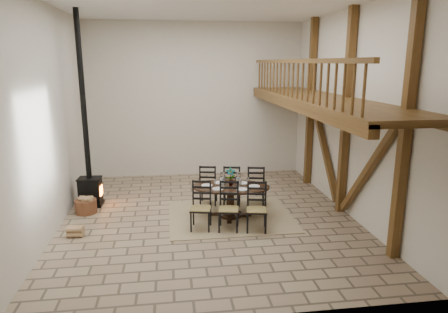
{
  "coord_description": "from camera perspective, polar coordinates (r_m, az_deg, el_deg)",
  "views": [
    {
      "loc": [
        -0.9,
        -9.17,
        3.73
      ],
      "look_at": [
        0.43,
        0.4,
        1.44
      ],
      "focal_mm": 32.0,
      "sensor_mm": 36.0,
      "label": 1
    }
  ],
  "objects": [
    {
      "name": "rug",
      "position": [
        10.01,
        0.91,
        -8.48
      ],
      "size": [
        3.0,
        2.5,
        0.02
      ],
      "primitive_type": "cube",
      "color": "tan",
      "rests_on": "ground"
    },
    {
      "name": "dining_table",
      "position": [
        9.87,
        0.92,
        -6.3
      ],
      "size": [
        2.11,
        2.42,
        1.23
      ],
      "rotation": [
        0.0,
        0.0,
        -0.2
      ],
      "color": "black",
      "rests_on": "ground"
    },
    {
      "name": "wood_stove",
      "position": [
        10.97,
        -18.83,
        -1.0
      ],
      "size": [
        0.62,
        0.49,
        5.0
      ],
      "rotation": [
        0.0,
        0.0,
        -0.06
      ],
      "color": "black",
      "rests_on": "ground"
    },
    {
      "name": "room_shell",
      "position": [
        9.44,
        4.98,
        8.95
      ],
      "size": [
        7.02,
        8.02,
        5.01
      ],
      "color": "beige",
      "rests_on": "ground"
    },
    {
      "name": "log_basket",
      "position": [
        10.75,
        -19.12,
        -6.65
      ],
      "size": [
        0.53,
        0.53,
        0.44
      ],
      "rotation": [
        0.0,
        0.0,
        0.28
      ],
      "color": "brown",
      "rests_on": "ground"
    },
    {
      "name": "ground",
      "position": [
        9.94,
        -2.16,
        -8.7
      ],
      "size": [
        8.0,
        8.0,
        0.0
      ],
      "primitive_type": "plane",
      "color": "gray",
      "rests_on": "ground"
    },
    {
      "name": "log_stack",
      "position": [
        9.46,
        -20.46,
        -9.98
      ],
      "size": [
        0.36,
        0.27,
        0.24
      ],
      "rotation": [
        0.0,
        0.0,
        -0.09
      ],
      "color": "tan",
      "rests_on": "ground"
    }
  ]
}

